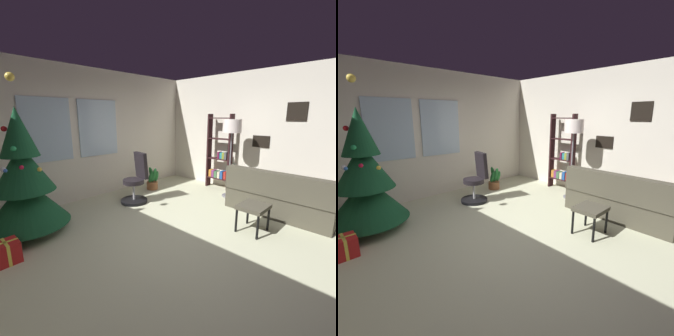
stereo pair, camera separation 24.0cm
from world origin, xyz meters
The scene contains 11 objects.
ground_plane centered at (0.00, 0.00, -0.05)m, with size 5.34×5.20×0.10m, color beige.
wall_back_with_windows centered at (-0.02, 2.65, 1.40)m, with size 5.34×0.12×2.78m.
wall_right_with_frames centered at (2.72, 0.00, 1.39)m, with size 0.12×5.20×2.78m.
couch centered at (1.97, -0.88, 0.29)m, with size 1.49×1.85×0.84m.
footstool centered at (0.85, -0.70, 0.37)m, with size 0.46×0.40×0.44m.
holiday_tree centered at (-1.61, 1.76, 0.79)m, with size 1.18×1.18×2.37m.
gift_box_red centered at (-2.06, 1.13, 0.13)m, with size 0.29×0.29×0.27m.
office_chair centered at (0.39, 1.64, 0.41)m, with size 0.56×0.56×1.05m.
bookshelf centered at (2.46, 0.92, 0.80)m, with size 0.18×0.64×1.84m.
floor_lamp centered at (2.04, 0.40, 1.48)m, with size 0.40×0.40×1.72m.
potted_plant centered at (1.22, 2.05, 0.21)m, with size 0.35×0.29×0.58m.
Camera 1 is at (-2.51, -2.10, 1.78)m, focal length 24.75 mm.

